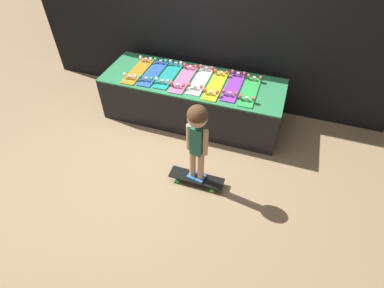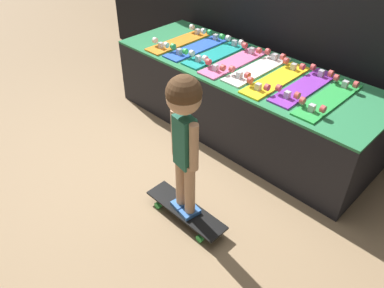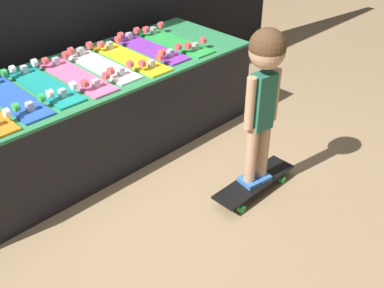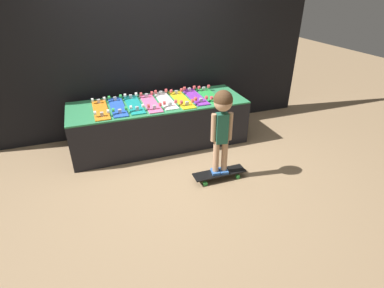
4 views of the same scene
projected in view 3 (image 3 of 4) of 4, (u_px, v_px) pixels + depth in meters
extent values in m
plane|color=#9E7F5B|center=(151.00, 184.00, 3.06)|extent=(16.00, 16.00, 0.00)
cube|color=black|center=(94.00, 113.00, 3.25)|extent=(2.44, 0.86, 0.61)
cube|color=#2D7F4C|center=(89.00, 73.00, 3.08)|extent=(2.44, 0.86, 0.02)
cylinder|color=white|center=(6.00, 113.00, 2.47)|extent=(0.03, 0.05, 0.05)
cube|color=blue|center=(12.00, 97.00, 2.74)|extent=(0.18, 0.73, 0.01)
cylinder|color=green|center=(4.00, 73.00, 2.90)|extent=(0.03, 0.05, 0.05)
cube|color=#B7B7BC|center=(30.00, 106.00, 2.58)|extent=(0.04, 0.04, 0.05)
cylinder|color=green|center=(41.00, 98.00, 2.61)|extent=(0.03, 0.05, 0.05)
cylinder|color=green|center=(16.00, 107.00, 2.52)|extent=(0.03, 0.05, 0.05)
cube|color=teal|center=(43.00, 85.00, 2.88)|extent=(0.18, 0.73, 0.01)
cube|color=#B7B7BC|center=(24.00, 69.00, 3.00)|extent=(0.04, 0.04, 0.05)
cylinder|color=white|center=(34.00, 63.00, 3.04)|extent=(0.03, 0.05, 0.05)
cylinder|color=white|center=(12.00, 69.00, 2.94)|extent=(0.03, 0.05, 0.05)
cube|color=#B7B7BC|center=(62.00, 93.00, 2.72)|extent=(0.04, 0.04, 0.05)
cylinder|color=white|center=(73.00, 85.00, 2.75)|extent=(0.03, 0.05, 0.05)
cylinder|color=white|center=(50.00, 94.00, 2.66)|extent=(0.03, 0.05, 0.05)
cube|color=pink|center=(76.00, 76.00, 2.99)|extent=(0.18, 0.73, 0.01)
cube|color=#B7B7BC|center=(56.00, 61.00, 3.12)|extent=(0.04, 0.04, 0.05)
cylinder|color=#D84C4C|center=(65.00, 55.00, 3.15)|extent=(0.03, 0.05, 0.05)
cylinder|color=#D84C4C|center=(45.00, 61.00, 3.06)|extent=(0.03, 0.05, 0.05)
cube|color=#B7B7BC|center=(96.00, 83.00, 2.83)|extent=(0.04, 0.04, 0.05)
cylinder|color=#D84C4C|center=(106.00, 76.00, 2.86)|extent=(0.03, 0.05, 0.05)
cylinder|color=#D84C4C|center=(85.00, 83.00, 2.77)|extent=(0.03, 0.05, 0.05)
cube|color=white|center=(100.00, 65.00, 3.14)|extent=(0.18, 0.73, 0.01)
cube|color=#B7B7BC|center=(81.00, 51.00, 3.27)|extent=(0.04, 0.04, 0.05)
cylinder|color=#D84C4C|center=(89.00, 45.00, 3.30)|extent=(0.03, 0.05, 0.05)
cylinder|color=#D84C4C|center=(71.00, 51.00, 3.21)|extent=(0.03, 0.05, 0.05)
cube|color=#B7B7BC|center=(121.00, 71.00, 2.98)|extent=(0.04, 0.04, 0.05)
cylinder|color=#D84C4C|center=(130.00, 64.00, 3.01)|extent=(0.03, 0.05, 0.05)
cylinder|color=#D84C4C|center=(111.00, 71.00, 2.92)|extent=(0.03, 0.05, 0.05)
cube|color=yellow|center=(130.00, 58.00, 3.24)|extent=(0.18, 0.73, 0.01)
cube|color=#B7B7BC|center=(110.00, 45.00, 3.37)|extent=(0.04, 0.04, 0.05)
cylinder|color=#D84C4C|center=(118.00, 39.00, 3.40)|extent=(0.03, 0.05, 0.05)
cylinder|color=#D84C4C|center=(101.00, 45.00, 3.31)|extent=(0.03, 0.05, 0.05)
cube|color=#B7B7BC|center=(151.00, 64.00, 3.08)|extent=(0.04, 0.04, 0.05)
cylinder|color=#D84C4C|center=(160.00, 57.00, 3.11)|extent=(0.03, 0.05, 0.05)
cylinder|color=#D84C4C|center=(142.00, 64.00, 3.02)|extent=(0.03, 0.05, 0.05)
cube|color=purple|center=(149.00, 48.00, 3.40)|extent=(0.18, 0.73, 0.01)
cube|color=#B7B7BC|center=(129.00, 36.00, 3.53)|extent=(0.04, 0.04, 0.05)
cylinder|color=#D84C4C|center=(137.00, 31.00, 3.56)|extent=(0.03, 0.05, 0.05)
cylinder|color=#D84C4C|center=(121.00, 35.00, 3.47)|extent=(0.03, 0.05, 0.05)
cube|color=#B7B7BC|center=(170.00, 53.00, 3.24)|extent=(0.04, 0.04, 0.05)
cylinder|color=#D84C4C|center=(178.00, 47.00, 3.27)|extent=(0.03, 0.05, 0.05)
cylinder|color=#D84C4C|center=(162.00, 53.00, 3.18)|extent=(0.03, 0.05, 0.05)
cube|color=green|center=(174.00, 42.00, 3.51)|extent=(0.18, 0.73, 0.01)
cube|color=#B7B7BC|center=(154.00, 30.00, 3.64)|extent=(0.04, 0.04, 0.05)
cylinder|color=#D84C4C|center=(161.00, 25.00, 3.67)|extent=(0.03, 0.05, 0.05)
cylinder|color=#D84C4C|center=(146.00, 30.00, 3.58)|extent=(0.03, 0.05, 0.05)
cube|color=#B7B7BC|center=(195.00, 46.00, 3.35)|extent=(0.04, 0.04, 0.05)
cylinder|color=#D84C4C|center=(203.00, 40.00, 3.38)|extent=(0.03, 0.05, 0.05)
cylinder|color=#D84C4C|center=(188.00, 46.00, 3.29)|extent=(0.03, 0.05, 0.05)
cube|color=black|center=(254.00, 181.00, 2.95)|extent=(0.65, 0.18, 0.01)
cube|color=#B7B7BC|center=(273.00, 171.00, 3.09)|extent=(0.04, 0.04, 0.05)
cylinder|color=green|center=(265.00, 170.00, 3.15)|extent=(0.05, 0.03, 0.05)
cylinder|color=green|center=(282.00, 179.00, 3.06)|extent=(0.05, 0.03, 0.05)
cube|color=#B7B7BC|center=(233.00, 200.00, 2.84)|extent=(0.04, 0.04, 0.05)
cylinder|color=green|center=(224.00, 198.00, 2.90)|extent=(0.05, 0.03, 0.05)
cylinder|color=green|center=(241.00, 209.00, 2.81)|extent=(0.05, 0.03, 0.05)
cube|color=#3870C6|center=(260.00, 176.00, 2.96)|extent=(0.11, 0.14, 0.03)
cylinder|color=tan|center=(263.00, 148.00, 2.84)|extent=(0.07, 0.07, 0.41)
cube|color=#3870C6|center=(249.00, 181.00, 2.91)|extent=(0.11, 0.14, 0.03)
cylinder|color=tan|center=(251.00, 154.00, 2.79)|extent=(0.07, 0.07, 0.41)
cube|color=#236651|center=(262.00, 101.00, 2.62)|extent=(0.15, 0.11, 0.36)
cylinder|color=tan|center=(274.00, 95.00, 2.66)|extent=(0.06, 0.06, 0.33)
cylinder|color=tan|center=(250.00, 104.00, 2.57)|extent=(0.06, 0.06, 0.33)
sphere|color=tan|center=(267.00, 51.00, 2.45)|extent=(0.20, 0.20, 0.20)
sphere|color=#4C331E|center=(268.00, 47.00, 2.43)|extent=(0.21, 0.21, 0.21)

